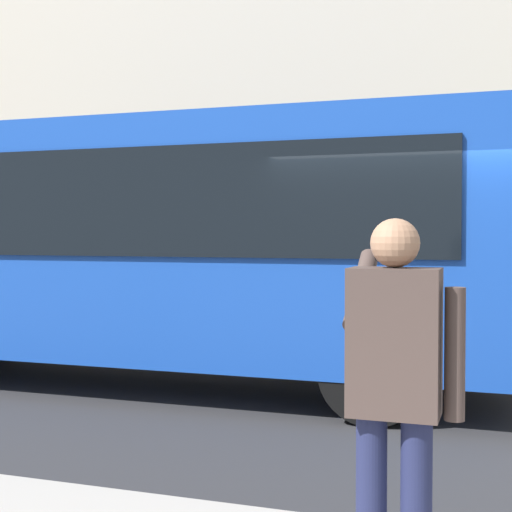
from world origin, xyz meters
TOP-DOWN VIEW (x-y plane):
  - ground_plane at (0.00, 0.00)m, footprint 60.00×60.00m
  - building_facade_far at (-0.02, -6.80)m, footprint 28.00×1.55m
  - red_bus at (3.32, -0.28)m, footprint 9.05×2.54m
  - pedestrian_photographer at (-0.42, 4.33)m, footprint 0.53×0.52m

SIDE VIEW (x-z plane):
  - ground_plane at x=0.00m, z-range 0.00..0.00m
  - pedestrian_photographer at x=-0.42m, z-range 0.29..1.99m
  - red_bus at x=3.32m, z-range 0.14..3.22m
  - building_facade_far at x=-0.02m, z-range -0.01..11.99m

